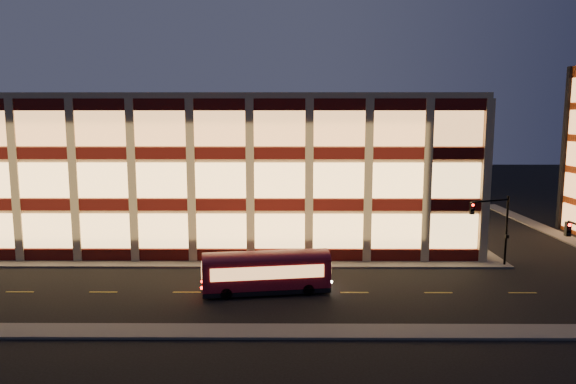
{
  "coord_description": "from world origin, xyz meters",
  "views": [
    {
      "loc": [
        5.44,
        -41.29,
        12.24
      ],
      "look_at": [
        5.18,
        8.0,
        5.29
      ],
      "focal_mm": 32.0,
      "sensor_mm": 36.0,
      "label": 1
    }
  ],
  "objects": [
    {
      "name": "sidewalk_near",
      "position": [
        0.0,
        -13.0,
        0.07
      ],
      "size": [
        100.0,
        2.0,
        0.15
      ],
      "primitive_type": "cube",
      "color": "#514F4C",
      "rests_on": "ground"
    },
    {
      "name": "ground",
      "position": [
        0.0,
        0.0,
        0.0
      ],
      "size": [
        200.0,
        200.0,
        0.0
      ],
      "primitive_type": "plane",
      "color": "black",
      "rests_on": "ground"
    },
    {
      "name": "trolley_bus",
      "position": [
        3.7,
        -6.02,
        1.68
      ],
      "size": [
        9.19,
        3.58,
        3.03
      ],
      "rotation": [
        0.0,
        0.0,
        0.15
      ],
      "color": "maroon",
      "rests_on": "ground"
    },
    {
      "name": "traffic_signal_far",
      "position": [
        22.21,
        0.24,
        4.11
      ],
      "size": [
        3.79,
        1.87,
        6.0
      ],
      "color": "black",
      "rests_on": "ground"
    },
    {
      "name": "sidewalk_office_south",
      "position": [
        -3.0,
        1.0,
        0.07
      ],
      "size": [
        54.0,
        2.0,
        0.15
      ],
      "primitive_type": "cube",
      "color": "#514F4C",
      "rests_on": "ground"
    },
    {
      "name": "office_building",
      "position": [
        -2.91,
        16.91,
        7.25
      ],
      "size": [
        50.45,
        30.45,
        14.5
      ],
      "color": "tan",
      "rests_on": "ground"
    },
    {
      "name": "sidewalk_office_east",
      "position": [
        23.0,
        17.0,
        0.07
      ],
      "size": [
        2.0,
        30.0,
        0.15
      ],
      "primitive_type": "cube",
      "color": "#514F4C",
      "rests_on": "ground"
    },
    {
      "name": "sidewalk_tower_west",
      "position": [
        34.0,
        17.0,
        0.07
      ],
      "size": [
        2.0,
        30.0,
        0.15
      ],
      "primitive_type": "cube",
      "color": "#514F4C",
      "rests_on": "ground"
    }
  ]
}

